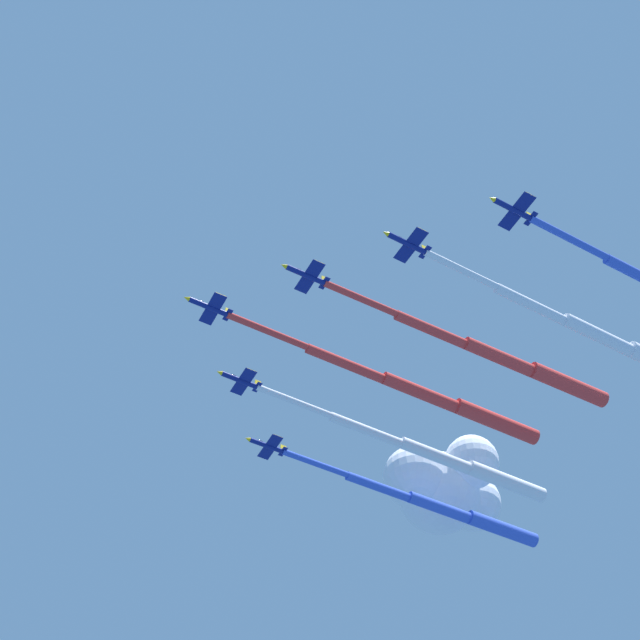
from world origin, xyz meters
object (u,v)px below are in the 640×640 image
jet_starboard_inner (444,459)px  jet_starboard_mid (447,510)px  jet_port_inner (507,360)px  jet_lead (430,396)px  jet_port_mid (606,338)px

jet_starboard_inner → jet_starboard_mid: 18.24m
jet_starboard_inner → jet_port_inner: bearing=-111.4°
jet_lead → jet_port_mid: jet_port_mid is taller
jet_lead → jet_starboard_inner: (16.93, 11.80, 0.92)m
jet_port_inner → jet_port_mid: 20.45m
jet_starboard_inner → jet_port_mid: bearing=-90.3°
jet_starboard_inner → jet_starboard_mid: bearing=41.7°
jet_starboard_inner → jet_port_mid: jet_port_mid is taller
jet_lead → jet_starboard_inner: jet_starboard_inner is taller
jet_lead → jet_starboard_inner: size_ratio=1.00×
jet_port_inner → jet_starboard_inner: jet_port_inner is taller
jet_port_mid → jet_starboard_mid: jet_starboard_mid is taller
jet_port_mid → jet_starboard_mid: size_ratio=1.01×
jet_port_inner → jet_starboard_mid: 48.12m
jet_lead → jet_port_inner: jet_port_inner is taller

